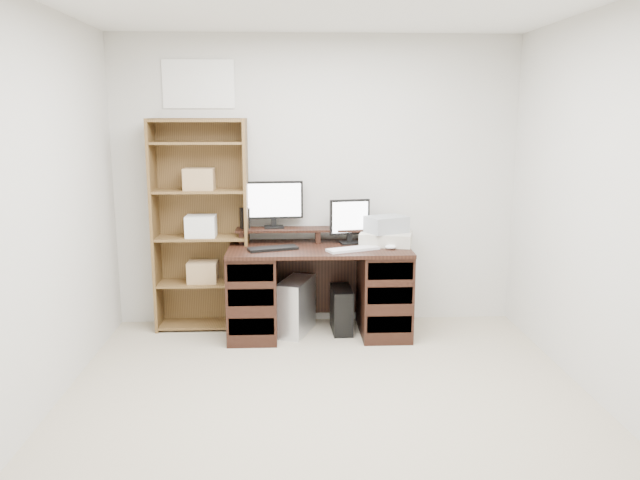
{
  "coord_description": "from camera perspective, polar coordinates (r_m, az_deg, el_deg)",
  "views": [
    {
      "loc": [
        -0.23,
        -3.42,
        1.82
      ],
      "look_at": [
        0.01,
        1.43,
        0.85
      ],
      "focal_mm": 35.0,
      "sensor_mm": 36.0,
      "label": 1
    }
  ],
  "objects": [
    {
      "name": "printer",
      "position": [
        5.29,
        6.07,
        0.14
      ],
      "size": [
        0.49,
        0.41,
        0.11
      ],
      "primitive_type": "cube",
      "rotation": [
        0.0,
        0.0,
        -0.25
      ],
      "color": "#B9B3A1",
      "rests_on": "desk"
    },
    {
      "name": "keyboard_white",
      "position": [
        5.05,
        3.04,
        -0.84
      ],
      "size": [
        0.45,
        0.29,
        0.02
      ],
      "primitive_type": "cube",
      "rotation": [
        0.0,
        0.0,
        0.39
      ],
      "color": "silver",
      "rests_on": "desk"
    },
    {
      "name": "monitor_small",
      "position": [
        5.29,
        2.73,
        1.88
      ],
      "size": [
        0.34,
        0.15,
        0.38
      ],
      "rotation": [
        0.0,
        0.0,
        0.17
      ],
      "color": "black",
      "rests_on": "desk"
    },
    {
      "name": "tower_black",
      "position": [
        5.37,
        1.97,
        -6.37
      ],
      "size": [
        0.18,
        0.39,
        0.38
      ],
      "rotation": [
        0.0,
        0.0,
        0.04
      ],
      "color": "black",
      "rests_on": "ground"
    },
    {
      "name": "mouse",
      "position": [
        5.11,
        6.46,
        -0.64
      ],
      "size": [
        0.1,
        0.07,
        0.04
      ],
      "primitive_type": "ellipsoid",
      "rotation": [
        0.0,
        0.0,
        -0.08
      ],
      "color": "white",
      "rests_on": "desk"
    },
    {
      "name": "tower_silver",
      "position": [
        5.32,
        -2.22,
        -6.07
      ],
      "size": [
        0.35,
        0.51,
        0.46
      ],
      "primitive_type": "cube",
      "rotation": [
        0.0,
        0.0,
        -0.34
      ],
      "color": "silver",
      "rests_on": "ground"
    },
    {
      "name": "bookshelf",
      "position": [
        5.41,
        -10.8,
        1.49
      ],
      "size": [
        0.8,
        0.3,
        1.8
      ],
      "color": "brown",
      "rests_on": "ground"
    },
    {
      "name": "keyboard_black",
      "position": [
        5.07,
        -4.33,
        -0.78
      ],
      "size": [
        0.42,
        0.25,
        0.02
      ],
      "primitive_type": "cube",
      "rotation": [
        0.0,
        0.0,
        0.3
      ],
      "color": "black",
      "rests_on": "desk"
    },
    {
      "name": "room",
      "position": [
        3.48,
        1.02,
        1.85
      ],
      "size": [
        3.54,
        4.04,
        2.54
      ],
      "color": "#B8AB90",
      "rests_on": "ground"
    },
    {
      "name": "riser_shelf",
      "position": [
        5.37,
        -0.21,
        0.81
      ],
      "size": [
        1.4,
        0.22,
        0.12
      ],
      "color": "black",
      "rests_on": "desk"
    },
    {
      "name": "basket",
      "position": [
        5.27,
        6.09,
        1.44
      ],
      "size": [
        0.39,
        0.34,
        0.14
      ],
      "primitive_type": "cube",
      "rotation": [
        0.0,
        0.0,
        0.43
      ],
      "color": "gray",
      "rests_on": "printer"
    },
    {
      "name": "desk",
      "position": [
        5.27,
        -0.11,
        -4.46
      ],
      "size": [
        1.5,
        0.7,
        0.75
      ],
      "color": "black",
      "rests_on": "ground"
    },
    {
      "name": "speaker",
      "position": [
        5.38,
        -6.9,
        1.99
      ],
      "size": [
        0.09,
        0.09,
        0.18
      ],
      "primitive_type": "cube",
      "rotation": [
        0.0,
        0.0,
        0.37
      ],
      "color": "black",
      "rests_on": "riser_shelf"
    },
    {
      "name": "monitor_wide",
      "position": [
        5.37,
        -4.27,
        3.5
      ],
      "size": [
        0.51,
        0.14,
        0.4
      ],
      "rotation": [
        0.0,
        0.0,
        0.08
      ],
      "color": "black",
      "rests_on": "riser_shelf"
    }
  ]
}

